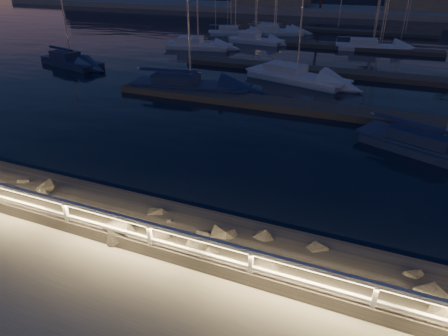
{
  "coord_description": "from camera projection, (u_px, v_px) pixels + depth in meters",
  "views": [
    {
      "loc": [
        6.47,
        -7.57,
        7.37
      ],
      "look_at": [
        1.57,
        4.0,
        0.99
      ],
      "focal_mm": 32.0,
      "sensor_mm": 36.0,
      "label": 1
    }
  ],
  "objects": [
    {
      "name": "riprap",
      "position": [
        31.0,
        191.0,
        15.13
      ],
      "size": [
        36.58,
        2.71,
        1.32
      ],
      "color": "#666158",
      "rests_on": "ground"
    },
    {
      "name": "sailboat_k",
      "position": [
        371.0,
        46.0,
        42.1
      ],
      "size": [
        7.83,
        3.44,
        12.86
      ],
      "rotation": [
        0.0,
        0.0,
        0.16
      ],
      "color": "silver",
      "rests_on": "ground"
    },
    {
      "name": "sailboat_i",
      "position": [
        255.0,
        39.0,
        45.84
      ],
      "size": [
        6.67,
        2.66,
        11.13
      ],
      "rotation": [
        0.0,
        0.0,
        -0.11
      ],
      "color": "silver",
      "rests_on": "ground"
    },
    {
      "name": "far_shore",
      "position": [
        366.0,
        9.0,
        72.51
      ],
      "size": [
        160.0,
        14.0,
        5.2
      ],
      "color": "#ADA89D",
      "rests_on": "ground"
    },
    {
      "name": "sailboat_c",
      "position": [
        188.0,
        85.0,
        28.27
      ],
      "size": [
        8.7,
        3.65,
        14.33
      ],
      "rotation": [
        0.0,
        0.0,
        0.14
      ],
      "color": "navy",
      "rests_on": "ground"
    },
    {
      "name": "harbor_water",
      "position": [
        321.0,
        64.0,
        37.87
      ],
      "size": [
        400.0,
        440.0,
        0.6
      ],
      "color": "black",
      "rests_on": "ground"
    },
    {
      "name": "sailboat_j",
      "position": [
        234.0,
        32.0,
        51.18
      ],
      "size": [
        7.09,
        4.28,
        11.71
      ],
      "rotation": [
        0.0,
        0.0,
        0.37
      ],
      "color": "silver",
      "rests_on": "ground"
    },
    {
      "name": "ground",
      "position": [
        123.0,
        245.0,
        11.8
      ],
      "size": [
        400.0,
        400.0,
        0.0
      ],
      "primitive_type": "plane",
      "color": "#ADA89D",
      "rests_on": "ground"
    },
    {
      "name": "sailboat_d",
      "position": [
        437.0,
        147.0,
        18.68
      ],
      "size": [
        7.94,
        5.0,
        13.07
      ],
      "rotation": [
        0.0,
        0.0,
        -0.4
      ],
      "color": "navy",
      "rests_on": "ground"
    },
    {
      "name": "sailboat_m",
      "position": [
        273.0,
        30.0,
        52.91
      ],
      "size": [
        6.54,
        2.13,
        11.09
      ],
      "rotation": [
        0.0,
        0.0,
        -0.02
      ],
      "color": "silver",
      "rests_on": "ground"
    },
    {
      "name": "sailboat_n",
      "position": [
        274.0,
        31.0,
        51.43
      ],
      "size": [
        7.74,
        4.74,
        12.81
      ],
      "rotation": [
        0.0,
        0.0,
        0.38
      ],
      "color": "silver",
      "rests_on": "ground"
    },
    {
      "name": "sailboat_g",
      "position": [
        294.0,
        75.0,
        30.78
      ],
      "size": [
        8.54,
        4.73,
        13.98
      ],
      "rotation": [
        0.0,
        0.0,
        -0.31
      ],
      "color": "silver",
      "rests_on": "ground"
    },
    {
      "name": "guard_rail",
      "position": [
        118.0,
        223.0,
        11.48
      ],
      "size": [
        44.11,
        0.12,
        1.06
      ],
      "color": "white",
      "rests_on": "ground"
    },
    {
      "name": "sailboat_e",
      "position": [
        197.0,
        45.0,
        42.68
      ],
      "size": [
        7.36,
        3.25,
        12.19
      ],
      "rotation": [
        0.0,
        0.0,
        0.16
      ],
      "color": "silver",
      "rests_on": "ground"
    },
    {
      "name": "floating_docks",
      "position": [
        324.0,
        56.0,
        38.67
      ],
      "size": [
        22.0,
        36.0,
        0.4
      ],
      "color": "#4F4A42",
      "rests_on": "ground"
    },
    {
      "name": "sailboat_a",
      "position": [
        70.0,
        61.0,
        35.5
      ],
      "size": [
        7.24,
        3.75,
        11.95
      ],
      "rotation": [
        0.0,
        0.0,
        -0.26
      ],
      "color": "navy",
      "rests_on": "ground"
    }
  ]
}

